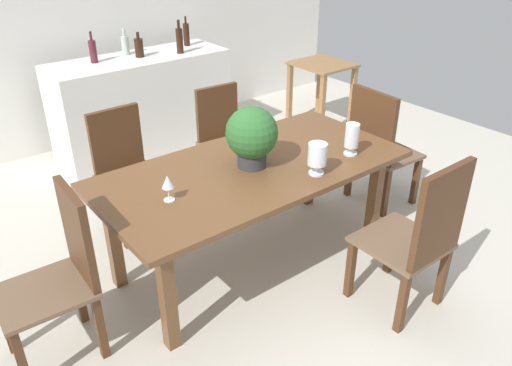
# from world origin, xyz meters

# --- Properties ---
(ground_plane) EXTENTS (7.04, 7.04, 0.00)m
(ground_plane) POSITION_xyz_m (0.00, 0.00, 0.00)
(ground_plane) COLOR beige
(back_wall) EXTENTS (6.40, 0.10, 2.60)m
(back_wall) POSITION_xyz_m (0.00, 2.60, 1.30)
(back_wall) COLOR white
(back_wall) RESTS_ON ground
(dining_table) EXTENTS (1.97, 0.98, 0.73)m
(dining_table) POSITION_xyz_m (0.00, -0.12, 0.65)
(dining_table) COLOR brown
(dining_table) RESTS_ON ground
(chair_head_end) EXTENTS (0.49, 0.43, 0.96)m
(chair_head_end) POSITION_xyz_m (-1.25, -0.13, 0.52)
(chair_head_end) COLOR #4C2D19
(chair_head_end) RESTS_ON ground
(chair_foot_end) EXTENTS (0.46, 0.51, 0.98)m
(chair_foot_end) POSITION_xyz_m (1.26, -0.12, 0.54)
(chair_foot_end) COLOR #4C2D19
(chair_foot_end) RESTS_ON ground
(chair_far_right) EXTENTS (0.44, 0.48, 0.89)m
(chair_far_right) POSITION_xyz_m (0.45, 0.83, 0.49)
(chair_far_right) COLOR #4C2D19
(chair_far_right) RESTS_ON ground
(chair_far_left) EXTENTS (0.43, 0.43, 0.91)m
(chair_far_left) POSITION_xyz_m (-0.45, 0.83, 0.50)
(chair_far_left) COLOR #4C2D19
(chair_far_left) RESTS_ON ground
(chair_near_right) EXTENTS (0.46, 0.47, 1.01)m
(chair_near_right) POSITION_xyz_m (0.44, -1.09, 0.55)
(chair_near_right) COLOR #4C2D19
(chair_near_right) RESTS_ON ground
(flower_centerpiece) EXTENTS (0.32, 0.32, 0.39)m
(flower_centerpiece) POSITION_xyz_m (0.00, -0.12, 0.94)
(flower_centerpiece) COLOR #333338
(flower_centerpiece) RESTS_ON dining_table
(crystal_vase_left) EXTENTS (0.12, 0.12, 0.20)m
(crystal_vase_left) POSITION_xyz_m (0.24, -0.45, 0.86)
(crystal_vase_left) COLOR silver
(crystal_vase_left) RESTS_ON dining_table
(crystal_vase_center_near) EXTENTS (0.09, 0.09, 0.21)m
(crystal_vase_center_near) POSITION_xyz_m (0.62, -0.39, 0.86)
(crystal_vase_center_near) COLOR silver
(crystal_vase_center_near) RESTS_ON dining_table
(wine_glass) EXTENTS (0.07, 0.07, 0.16)m
(wine_glass) POSITION_xyz_m (-0.62, -0.17, 0.85)
(wine_glass) COLOR silver
(wine_glass) RESTS_ON dining_table
(kitchen_counter) EXTENTS (1.70, 0.60, 0.93)m
(kitchen_counter) POSITION_xyz_m (0.31, 2.02, 0.47)
(kitchen_counter) COLOR silver
(kitchen_counter) RESTS_ON ground
(wine_bottle_tall) EXTENTS (0.08, 0.08, 0.23)m
(wine_bottle_tall) POSITION_xyz_m (0.33, 2.01, 1.02)
(wine_bottle_tall) COLOR black
(wine_bottle_tall) RESTS_ON kitchen_counter
(wine_bottle_green) EXTENTS (0.06, 0.06, 0.29)m
(wine_bottle_green) POSITION_xyz_m (0.91, 2.12, 1.05)
(wine_bottle_green) COLOR black
(wine_bottle_green) RESTS_ON kitchen_counter
(wine_bottle_dark) EXTENTS (0.06, 0.06, 0.31)m
(wine_bottle_dark) POSITION_xyz_m (0.70, 1.90, 1.06)
(wine_bottle_dark) COLOR black
(wine_bottle_dark) RESTS_ON kitchen_counter
(wine_bottle_amber) EXTENTS (0.07, 0.07, 0.28)m
(wine_bottle_amber) POSITION_xyz_m (-0.08, 2.09, 1.04)
(wine_bottle_amber) COLOR #511E28
(wine_bottle_amber) RESTS_ON kitchen_counter
(wine_bottle_clear) EXTENTS (0.07, 0.07, 0.24)m
(wine_bottle_clear) POSITION_xyz_m (0.27, 2.17, 1.03)
(wine_bottle_clear) COLOR #B2BFB7
(wine_bottle_clear) RESTS_ON kitchen_counter
(side_table) EXTENTS (0.55, 0.59, 0.71)m
(side_table) POSITION_xyz_m (2.12, 1.38, 0.53)
(side_table) COLOR olive
(side_table) RESTS_ON ground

